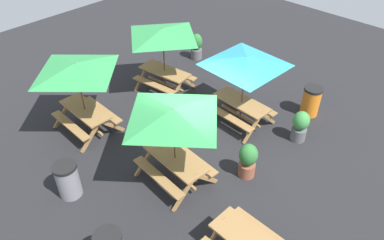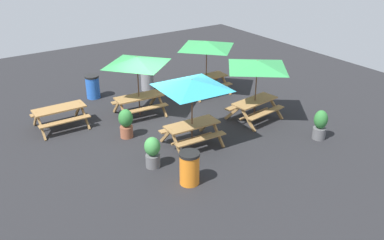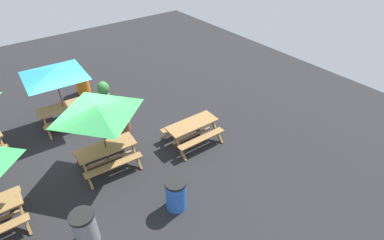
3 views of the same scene
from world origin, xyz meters
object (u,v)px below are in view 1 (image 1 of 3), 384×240
object	(u,v)px
trash_bin_orange	(311,101)
picnic_table_3	(173,119)
picnic_table_0	(245,66)
trash_bin_gray	(68,180)
picnic_table_2	(163,37)
potted_plant_1	(248,160)
picnic_table_4	(77,73)
potted_plant_0	(196,46)
potted_plant_2	(300,125)

from	to	relation	value
trash_bin_orange	picnic_table_3	bearing A→B (deg)	78.10
picnic_table_0	picnic_table_3	distance (m)	3.14
trash_bin_orange	trash_bin_gray	bearing A→B (deg)	70.10
picnic_table_2	potted_plant_1	distance (m)	5.01
picnic_table_0	trash_bin_orange	size ratio (longest dim) A/B	2.88
picnic_table_2	picnic_table_3	size ratio (longest dim) A/B	1.00
picnic_table_4	trash_bin_orange	size ratio (longest dim) A/B	2.38
picnic_table_3	potted_plant_1	size ratio (longest dim) A/B	2.27
picnic_table_0	potted_plant_0	bearing A→B (deg)	-25.59
picnic_table_0	picnic_table_4	xyz separation A→B (m)	(3.12, 3.51, 0.00)
picnic_table_0	potted_plant_0	size ratio (longest dim) A/B	2.71
potted_plant_2	potted_plant_1	bearing A→B (deg)	84.36
picnic_table_2	trash_bin_gray	xyz separation A→B (m)	(-1.81, 4.94, -1.49)
potted_plant_1	picnic_table_4	bearing A→B (deg)	21.01
picnic_table_4	potted_plant_0	size ratio (longest dim) A/B	2.24
potted_plant_1	potted_plant_2	distance (m)	2.23
picnic_table_4	potted_plant_1	distance (m)	5.20
picnic_table_4	potted_plant_1	world-z (taller)	picnic_table_4
picnic_table_0	picnic_table_2	size ratio (longest dim) A/B	1.21
potted_plant_0	trash_bin_orange	bearing A→B (deg)	177.59
picnic_table_0	trash_bin_orange	world-z (taller)	picnic_table_0
picnic_table_2	potted_plant_0	distance (m)	2.94
picnic_table_0	potted_plant_0	world-z (taller)	picnic_table_0
picnic_table_4	potted_plant_2	size ratio (longest dim) A/B	2.37
picnic_table_0	potted_plant_1	size ratio (longest dim) A/B	2.75
potted_plant_1	picnic_table_0	bearing A→B (deg)	-47.95
trash_bin_orange	potted_plant_1	world-z (taller)	potted_plant_1
picnic_table_3	trash_bin_orange	size ratio (longest dim) A/B	2.38
picnic_table_0	picnic_table_2	xyz separation A→B (m)	(3.05, 0.35, 0.00)
picnic_table_3	picnic_table_2	bearing A→B (deg)	-35.10
picnic_table_3	trash_bin_orange	world-z (taller)	picnic_table_3
picnic_table_2	trash_bin_gray	distance (m)	5.47
picnic_table_0	potted_plant_1	bearing A→B (deg)	134.99
picnic_table_3	picnic_table_4	bearing A→B (deg)	10.98
picnic_table_4	potted_plant_2	xyz separation A→B (m)	(-4.89, -4.01, -1.47)
picnic_table_3	picnic_table_4	distance (m)	3.44
picnic_table_2	trash_bin_orange	size ratio (longest dim) A/B	2.38
picnic_table_0	potted_plant_0	distance (m)	4.59
trash_bin_gray	picnic_table_3	bearing A→B (deg)	-125.34
picnic_table_3	trash_bin_gray	bearing A→B (deg)	59.16
trash_bin_gray	potted_plant_0	xyz separation A→B (m)	(2.59, -7.37, 0.04)
picnic_table_4	potted_plant_1	size ratio (longest dim) A/B	2.27
picnic_table_3	trash_bin_gray	world-z (taller)	picnic_table_3
potted_plant_0	potted_plant_1	world-z (taller)	potted_plant_0
picnic_table_2	potted_plant_1	bearing A→B (deg)	156.20
picnic_table_2	picnic_table_3	world-z (taller)	same
picnic_table_3	potted_plant_0	size ratio (longest dim) A/B	2.24
potted_plant_0	trash_bin_gray	bearing A→B (deg)	109.34
picnic_table_3	trash_bin_gray	size ratio (longest dim) A/B	2.38
picnic_table_3	trash_bin_orange	distance (m)	5.31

